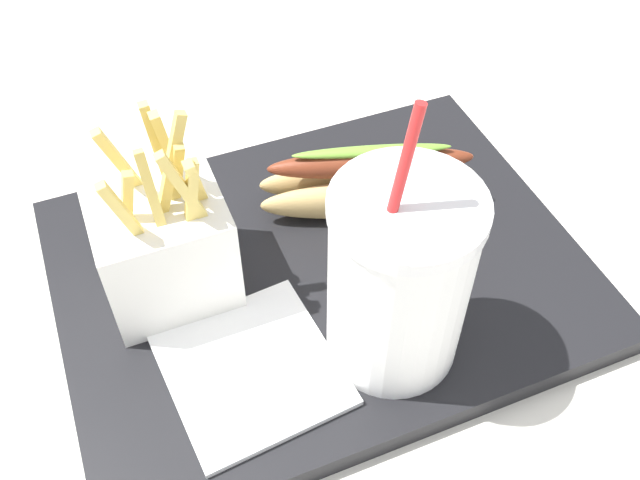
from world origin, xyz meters
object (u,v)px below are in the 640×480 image
(fries_basket, at_px, (163,242))
(hot_dog_1, at_px, (370,182))
(soda_cup, at_px, (399,280))
(napkin_stack, at_px, (251,369))
(ketchup_cup_1, at_px, (144,211))

(fries_basket, height_order, hot_dog_1, fries_basket)
(soda_cup, height_order, hot_dog_1, soda_cup)
(fries_basket, relative_size, napkin_stack, 1.39)
(soda_cup, relative_size, fries_basket, 1.31)
(soda_cup, relative_size, ketchup_cup_1, 5.53)
(hot_dog_1, distance_m, napkin_stack, 0.20)
(ketchup_cup_1, relative_size, napkin_stack, 0.33)
(napkin_stack, bearing_deg, hot_dog_1, -140.53)
(soda_cup, height_order, fries_basket, soda_cup)
(soda_cup, bearing_deg, fries_basket, -40.29)
(hot_dog_1, xyz_separation_m, ketchup_cup_1, (0.19, -0.06, -0.02))
(ketchup_cup_1, bearing_deg, hot_dog_1, 163.19)
(hot_dog_1, xyz_separation_m, napkin_stack, (0.15, 0.12, -0.02))
(ketchup_cup_1, bearing_deg, napkin_stack, 101.51)
(soda_cup, bearing_deg, ketchup_cup_1, -54.10)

